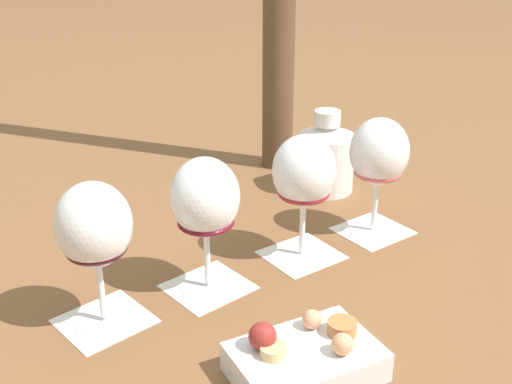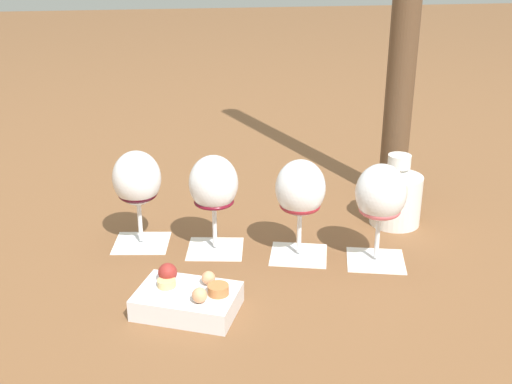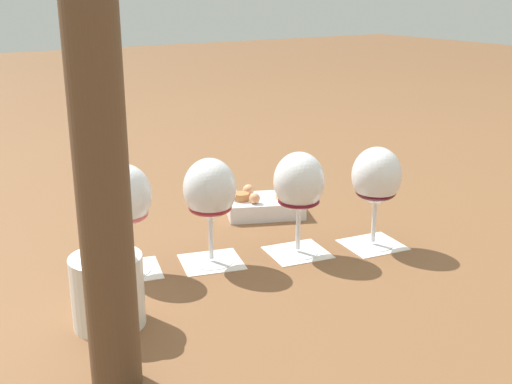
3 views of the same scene
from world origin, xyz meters
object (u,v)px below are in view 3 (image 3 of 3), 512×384
object	(u,v)px
ceramic_vase	(107,283)
snack_dish	(265,205)
wine_glass_0	(125,200)
wine_glass_2	(299,186)
wine_glass_3	(376,180)
wine_glass_1	(210,193)

from	to	relation	value
ceramic_vase	snack_dish	xyz separation A→B (m)	(0.43, 0.26, -0.04)
ceramic_vase	wine_glass_0	bearing A→B (deg)	59.66
wine_glass_2	wine_glass_0	bearing A→B (deg)	162.80
wine_glass_2	ceramic_vase	size ratio (longest dim) A/B	1.25
wine_glass_3	snack_dish	distance (m)	0.28
wine_glass_1	ceramic_vase	xyz separation A→B (m)	(-0.22, -0.11, -0.06)
wine_glass_1	wine_glass_3	world-z (taller)	same
wine_glass_1	wine_glass_2	bearing A→B (deg)	-17.00
wine_glass_1	wine_glass_3	xyz separation A→B (m)	(0.28, -0.09, -0.00)
wine_glass_2	wine_glass_3	size ratio (longest dim) A/B	1.00
snack_dish	wine_glass_1	bearing A→B (deg)	-143.53
wine_glass_0	ceramic_vase	world-z (taller)	wine_glass_0
wine_glass_1	ceramic_vase	bearing A→B (deg)	-153.80
wine_glass_3	wine_glass_1	bearing A→B (deg)	162.44
wine_glass_0	wine_glass_2	bearing A→B (deg)	-17.20
wine_glass_1	wine_glass_2	world-z (taller)	same
wine_glass_1	ceramic_vase	distance (m)	0.25
wine_glass_0	snack_dish	size ratio (longest dim) A/B	1.00
ceramic_vase	wine_glass_3	bearing A→B (deg)	2.07
wine_glass_3	snack_dish	bearing A→B (deg)	107.24
wine_glass_2	ceramic_vase	distance (m)	0.38
wine_glass_0	wine_glass_3	bearing A→B (deg)	-17.52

